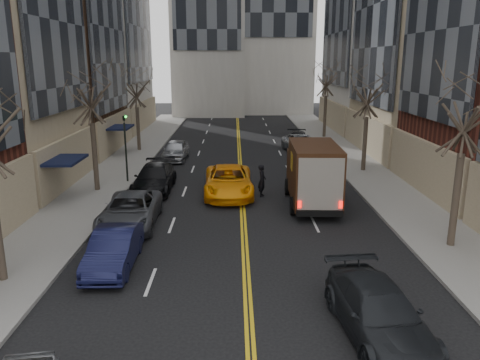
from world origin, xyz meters
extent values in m
cube|color=slate|center=(-9.00, 27.00, 0.07)|extent=(4.00, 66.00, 0.15)
cube|color=slate|center=(9.00, 27.00, 0.07)|extent=(4.00, 66.00, 0.15)
cube|color=#4C301E|center=(-15.50, 33.00, 12.00)|extent=(9.00, 12.00, 24.00)
cube|color=black|center=(-10.00, 18.00, 2.40)|extent=(2.00, 3.00, 0.15)
cube|color=black|center=(-10.90, 18.00, 1.35)|extent=(0.20, 3.00, 2.50)
cube|color=black|center=(-10.00, 31.00, 2.40)|extent=(2.00, 3.00, 0.15)
cube|color=black|center=(-10.90, 31.00, 1.35)|extent=(0.20, 3.00, 2.50)
cylinder|color=#382D23|center=(-8.80, 20.00, 2.17)|extent=(0.30, 0.30, 4.05)
cylinder|color=#382D23|center=(-8.80, 33.00, 1.99)|extent=(0.30, 0.30, 3.69)
cylinder|color=#382D23|center=(8.80, 11.00, 2.13)|extent=(0.30, 0.30, 3.96)
cylinder|color=#382D23|center=(8.80, 25.00, 2.04)|extent=(0.30, 0.30, 3.78)
cylinder|color=#382D23|center=(8.80, 40.00, 2.22)|extent=(0.30, 0.30, 4.14)
cylinder|color=black|center=(-7.40, 22.00, 2.05)|extent=(0.12, 0.12, 3.80)
imported|color=black|center=(-7.40, 22.00, 4.40)|extent=(0.15, 0.18, 0.90)
sphere|color=#0CE526|center=(-7.25, 21.90, 4.35)|extent=(0.14, 0.14, 0.14)
cube|color=black|center=(3.83, 17.14, 0.55)|extent=(2.42, 6.46, 0.30)
cube|color=black|center=(3.92, 19.48, 1.55)|extent=(2.40, 1.78, 2.09)
cube|color=black|center=(3.81, 16.59, 2.00)|extent=(2.57, 4.97, 2.99)
cube|color=black|center=(3.72, 14.07, 0.55)|extent=(2.30, 0.26, 0.30)
cube|color=red|center=(2.72, 14.09, 1.00)|extent=(0.18, 0.07, 0.35)
cube|color=red|center=(4.72, 14.01, 1.00)|extent=(0.18, 0.07, 0.35)
cube|color=gold|center=(2.60, 16.69, 2.59)|extent=(0.07, 0.90, 0.90)
cube|color=gold|center=(5.03, 16.60, 2.59)|extent=(0.07, 0.90, 0.90)
cylinder|color=black|center=(2.73, 19.28, 0.48)|extent=(0.31, 0.97, 0.96)
cylinder|color=black|center=(5.08, 19.19, 0.48)|extent=(0.31, 0.97, 0.96)
cylinder|color=black|center=(2.59, 15.49, 0.48)|extent=(0.31, 0.97, 0.96)
cylinder|color=black|center=(4.95, 15.40, 0.48)|extent=(0.31, 0.97, 0.96)
imported|color=black|center=(3.72, 4.51, 0.75)|extent=(2.62, 5.36, 1.50)
cube|color=black|center=(3.72, 5.26, 1.36)|extent=(0.13, 0.04, 0.09)
cube|color=blue|center=(3.72, 5.23, 1.36)|extent=(0.10, 0.01, 0.06)
imported|color=#FB9A0A|center=(-0.79, 19.24, 0.84)|extent=(2.94, 6.10, 1.68)
imported|color=black|center=(1.18, 18.91, 0.95)|extent=(0.55, 0.75, 1.90)
imported|color=black|center=(-5.10, 9.27, 0.74)|extent=(1.64, 4.51, 1.48)
imported|color=#43454A|center=(-5.47, 13.92, 0.77)|extent=(2.69, 5.61, 1.54)
imported|color=black|center=(-5.33, 20.18, 0.79)|extent=(2.24, 5.47, 1.59)
imported|color=#9EA1A5|center=(-5.16, 29.41, 0.78)|extent=(1.99, 4.65, 1.57)
imported|color=#4D5155|center=(5.80, 24.71, 0.73)|extent=(1.68, 4.49, 1.47)
imported|color=#9FA2A6|center=(5.38, 32.20, 0.76)|extent=(3.25, 5.79, 1.53)
imported|color=black|center=(5.32, 34.07, 0.74)|extent=(2.39, 5.23, 1.48)
camera|label=1|loc=(-0.44, -7.55, 7.83)|focal=35.00mm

